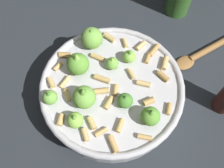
{
  "coord_description": "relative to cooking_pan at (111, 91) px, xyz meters",
  "views": [
    {
      "loc": [
        0.2,
        -0.13,
        0.56
      ],
      "look_at": [
        0.0,
        0.0,
        0.08
      ],
      "focal_mm": 42.7,
      "sensor_mm": 36.0,
      "label": 1
    }
  ],
  "objects": [
    {
      "name": "wooden_spoon",
      "position": [
        0.02,
        0.28,
        -0.04
      ],
      "size": [
        0.04,
        0.24,
        0.02
      ],
      "color": "olive",
      "rests_on": "ground"
    },
    {
      "name": "cooking_pan",
      "position": [
        0.0,
        0.0,
        0.0
      ],
      "size": [
        0.3,
        0.3,
        0.13
      ],
      "color": "#B7B7BC",
      "rests_on": "ground"
    },
    {
      "name": "ground_plane",
      "position": [
        0.0,
        0.0,
        -0.04
      ],
      "size": [
        2.4,
        2.4,
        0.0
      ],
      "primitive_type": "plane",
      "color": "#23282D"
    }
  ]
}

